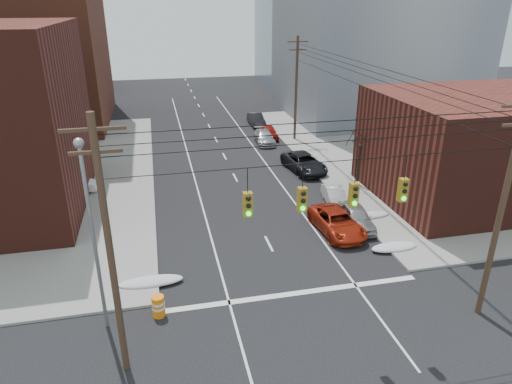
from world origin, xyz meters
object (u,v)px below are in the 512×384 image
parked_car_d (264,137)px  construction_barrel (158,306)px  lot_car_c (22,196)px  lot_car_d (15,164)px  lot_car_a (71,186)px  parked_car_b (335,196)px  parked_car_a (356,217)px  lot_car_b (60,159)px  parked_car_c (304,163)px  parked_car_f (256,119)px  parked_car_e (268,132)px  red_pickup (337,222)px

parked_car_d → construction_barrel: 29.79m
lot_car_c → lot_car_d: (-2.45, 8.10, -0.12)m
lot_car_d → parked_car_d: bearing=-79.5°
lot_car_a → parked_car_b: bearing=-111.1°
parked_car_a → parked_car_b: size_ratio=1.13×
parked_car_d → lot_car_b: 20.49m
parked_car_b → parked_car_d: 16.67m
parked_car_c → lot_car_c: size_ratio=1.11×
parked_car_c → parked_car_f: size_ratio=1.28×
parked_car_a → lot_car_d: (-25.47, 16.63, 0.04)m
lot_car_a → lot_car_c: lot_car_c is taller
lot_car_d → lot_car_b: bearing=-78.4°
parked_car_e → lot_car_a: (-19.26, -12.21, 0.09)m
parked_car_d → parked_car_e: size_ratio=1.11×
parked_car_e → lot_car_a: size_ratio=1.06×
parked_car_c → lot_car_c: 23.18m
lot_car_b → parked_car_d: bearing=-61.2°
red_pickup → parked_car_d: red_pickup is taller
parked_car_b → lot_car_b: lot_car_b is taller
parked_car_d → lot_car_a: lot_car_a is taller
parked_car_d → red_pickup: bearing=-85.7°
red_pickup → lot_car_a: red_pickup is taller
construction_barrel → lot_car_d: bearing=117.2°
red_pickup → parked_car_d: (0.13, 20.96, -0.05)m
parked_car_a → construction_barrel: (-13.45, -6.80, -0.16)m
parked_car_a → parked_car_c: bearing=94.4°
red_pickup → construction_barrel: 13.44m
red_pickup → lot_car_d: (-23.88, 17.10, 0.04)m
parked_car_f → lot_car_a: (-19.16, -18.07, 0.07)m
parked_car_f → construction_barrel: 37.21m
parked_car_d → parked_car_e: parked_car_e is taller
parked_car_b → lot_car_a: bearing=170.3°
lot_car_b → lot_car_d: lot_car_d is taller
parked_car_f → lot_car_a: 26.34m
red_pickup → parked_car_e: size_ratio=1.25×
parked_car_b → lot_car_d: (-25.47, 12.76, 0.14)m
parked_car_a → construction_barrel: 15.07m
red_pickup → lot_car_c: bearing=153.2°
lot_car_a → lot_car_b: 7.47m
lot_car_c → construction_barrel: 18.07m
parked_car_e → parked_car_f: size_ratio=0.95×
lot_car_b → construction_barrel: lot_car_b is taller
red_pickup → lot_car_c: 23.24m
parked_car_e → construction_barrel: (-12.90, -29.08, -0.14)m
lot_car_c → parked_car_e: bearing=-35.9°
red_pickup → lot_car_d: red_pickup is taller
lot_car_b → construction_barrel: bearing=-141.2°
parked_car_a → parked_car_c: size_ratio=0.76×
lot_car_d → lot_car_a: bearing=-137.8°
parked_car_d → lot_car_d: (-24.01, -3.85, 0.09)m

